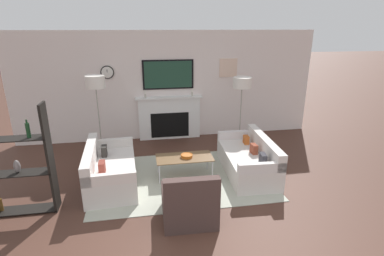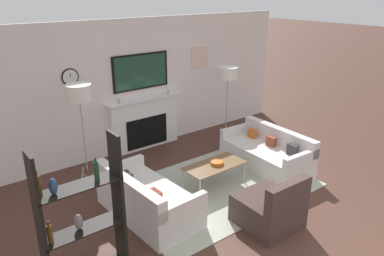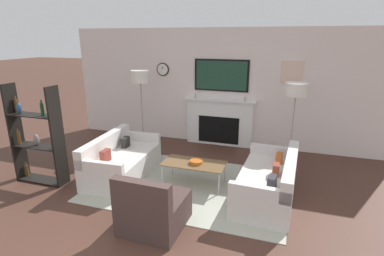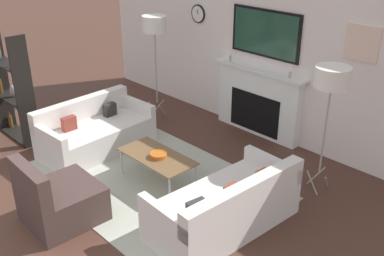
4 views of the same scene
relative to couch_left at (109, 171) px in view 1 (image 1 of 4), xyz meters
name	(u,v)px [view 1 (image 1 of 4)]	position (x,y,z in m)	size (l,w,h in m)	color
fireplace_wall	(169,91)	(1.35, 2.33, 0.96)	(7.58, 0.28, 2.70)	white
area_rug	(182,178)	(1.34, 0.00, -0.26)	(3.30, 2.27, 0.01)	#ABAE9D
couch_left	(109,171)	(0.00, 0.00, 0.00)	(0.94, 1.71, 0.74)	silver
couch_right	(249,160)	(2.69, 0.00, 0.00)	(0.93, 1.79, 0.73)	silver
armchair	(189,203)	(1.27, -1.30, 0.00)	(0.81, 0.84, 0.83)	#43312D
coffee_table	(184,158)	(1.40, 0.06, 0.11)	(1.08, 0.53, 0.41)	brown
decorative_bowl	(187,156)	(1.45, 0.05, 0.17)	(0.23, 0.23, 0.06)	#BE5F1D
floor_lamp_left	(95,83)	(-0.29, 1.48, 1.37)	(0.41, 0.41, 1.80)	#9E998E
floor_lamp_right	(242,83)	(2.98, 1.48, 1.25)	(0.43, 0.43, 1.67)	#9E998E
shelf_unit	(17,163)	(-1.24, -0.66, 0.56)	(0.95, 0.28, 1.74)	black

